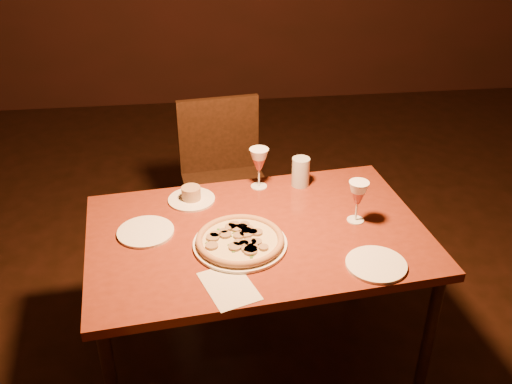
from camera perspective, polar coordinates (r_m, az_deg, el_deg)
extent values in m
cube|color=maroon|center=(2.27, 0.14, -4.34)|extent=(1.41, 0.98, 0.04)
cylinder|color=black|center=(2.75, -14.20, -7.65)|extent=(0.05, 0.05, 0.67)
cylinder|color=black|center=(2.42, 16.79, -14.14)|extent=(0.05, 0.05, 0.67)
cylinder|color=black|center=(2.93, 10.15, -4.49)|extent=(0.05, 0.05, 0.67)
cube|color=black|center=(3.03, -2.92, 0.28)|extent=(0.49, 0.49, 0.04)
cube|color=black|center=(3.10, -3.76, 5.77)|extent=(0.44, 0.08, 0.42)
cylinder|color=black|center=(2.99, -5.48, -5.84)|extent=(0.04, 0.04, 0.45)
cylinder|color=black|center=(3.29, -6.44, -2.29)|extent=(0.04, 0.04, 0.45)
cylinder|color=black|center=(3.05, 1.13, -4.94)|extent=(0.04, 0.04, 0.45)
cylinder|color=black|center=(3.34, -0.42, -1.53)|extent=(0.04, 0.04, 0.45)
cylinder|color=white|center=(2.18, -1.60, -5.20)|extent=(0.36, 0.36, 0.01)
cylinder|color=beige|center=(2.17, -1.61, -4.92)|extent=(0.33, 0.33, 0.01)
torus|color=tan|center=(2.17, -1.61, -4.78)|extent=(0.34, 0.34, 0.03)
cylinder|color=white|center=(2.47, -6.46, -0.74)|extent=(0.20, 0.20, 0.01)
cylinder|color=tan|center=(2.46, -6.51, -0.10)|extent=(0.08, 0.08, 0.06)
cylinder|color=#B5BEC6|center=(2.55, 4.48, 2.02)|extent=(0.08, 0.08, 0.13)
cylinder|color=white|center=(2.29, -10.98, -3.92)|extent=(0.22, 0.22, 0.01)
cylinder|color=white|center=(2.12, 11.92, -7.10)|extent=(0.22, 0.22, 0.01)
cube|color=beige|center=(1.99, -2.72, -9.38)|extent=(0.22, 0.27, 0.00)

